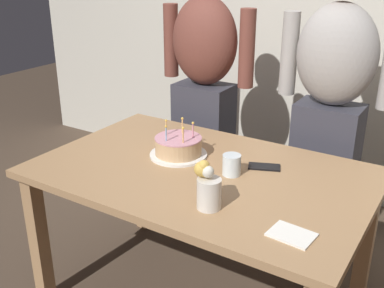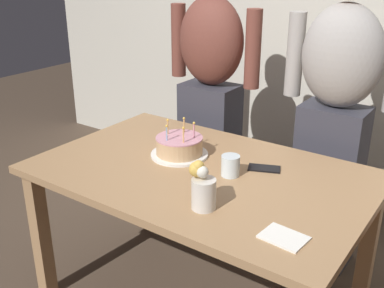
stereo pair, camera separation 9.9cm
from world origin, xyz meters
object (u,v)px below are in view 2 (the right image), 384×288
Objects in this scene: birthday_cake at (179,147)px; person_woman_cardigan at (335,115)px; cell_phone at (264,168)px; napkin_stack at (284,237)px; flower_vase at (202,186)px; person_man_bearded at (210,92)px; water_glass_near at (230,166)px.

birthday_cake is 0.17× the size of person_woman_cardigan.
birthday_cake is 0.42m from cell_phone.
birthday_cake is 1.83× the size of napkin_stack.
person_man_bearded reaches higher than flower_vase.
person_man_bearded is at bearing 128.79° from water_glass_near.
water_glass_near is at bearing -145.38° from cell_phone.
cell_phone is at bearing 139.94° from person_man_bearded.
cell_phone is (0.09, 0.14, -0.04)m from water_glass_near.
person_woman_cardigan is at bearing -180.00° from person_man_bearded.
water_glass_near is 0.06× the size of person_man_bearded.
birthday_cake is 1.94× the size of cell_phone.
person_woman_cardigan is (0.12, 0.54, 0.13)m from cell_phone.
person_man_bearded reaches higher than birthday_cake.
flower_vase is (-0.04, -0.45, 0.09)m from cell_phone.
flower_vase is at bearing 121.52° from person_man_bearded.
person_woman_cardigan reaches higher than birthday_cake.
cell_phone is 0.46m from flower_vase.
cell_phone is 0.09× the size of person_man_bearded.
person_man_bearded reaches higher than cell_phone.
person_man_bearded is at bearing 0.00° from person_woman_cardigan.
person_man_bearded is at bearing 117.62° from cell_phone.
flower_vase is (0.06, -0.31, 0.05)m from water_glass_near.
flower_vase is at bearing 177.89° from napkin_stack.
person_man_bearded is (-0.96, 1.01, 0.13)m from napkin_stack.
cell_phone is at bearing 56.93° from water_glass_near.
person_man_bearded reaches higher than water_glass_near.
water_glass_near is at bearing 100.48° from flower_vase.
napkin_stack is 0.09× the size of person_woman_cardigan.
water_glass_near is at bearing 141.68° from napkin_stack.
person_man_bearded is (-0.55, 0.69, 0.09)m from water_glass_near.
napkin_stack is at bearing -26.99° from birthday_cake.
birthday_cake is 2.98× the size of water_glass_near.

